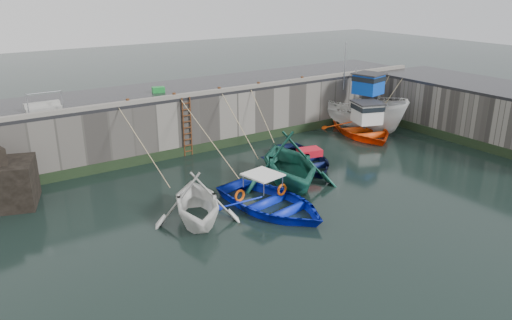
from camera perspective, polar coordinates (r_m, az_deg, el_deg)
ground at (r=20.72m, az=9.81°, el=-5.97°), size 120.00×120.00×0.00m
quay_back at (r=29.91m, az=-6.62°, el=5.31°), size 30.00×5.00×3.00m
quay_right at (r=32.70m, az=25.80°, el=4.70°), size 5.00×15.00×3.00m
road_back at (r=29.56m, az=-6.74°, el=8.27°), size 30.00×5.00×0.16m
road_right at (r=32.38m, az=26.21°, el=7.39°), size 5.00×15.00×0.16m
kerb_back at (r=27.49m, az=-4.48°, el=7.87°), size 30.00×0.30×0.20m
algae_back at (r=28.11m, az=-4.12°, el=1.79°), size 30.00×0.08×0.50m
algae_right at (r=30.91m, az=23.00°, el=1.90°), size 0.08×15.00×0.50m
ladder at (r=26.79m, az=-7.86°, el=3.75°), size 0.51×0.08×3.20m
boat_near_white at (r=19.99m, az=-6.73°, el=-6.80°), size 4.92×5.25×2.23m
boat_near_white_rope at (r=24.10m, az=-12.09°, el=-2.37°), size 0.04×5.44×3.10m
boat_near_blue at (r=20.76m, az=1.76°, el=-5.62°), size 4.75×5.97×1.11m
boat_near_blue_rope at (r=24.91m, az=-5.32°, el=-1.25°), size 0.04×6.17×3.10m
boat_near_blacktrim at (r=23.22m, az=3.74°, el=-2.81°), size 6.12×6.56×2.79m
boat_near_blacktrim_rope at (r=26.64m, az=-2.06°, el=0.24°), size 0.04×4.67×3.10m
boat_near_navy at (r=25.84m, az=5.30°, el=-0.47°), size 4.66×5.70×1.03m
boat_near_navy_rope at (r=28.52m, az=0.84°, el=1.58°), size 0.04×3.33×3.10m
boat_far_white at (r=32.59m, az=11.64°, el=5.53°), size 4.09×7.28×5.65m
boat_far_orange at (r=31.41m, az=11.99°, el=3.61°), size 5.86×6.93×4.22m
fish_crate at (r=28.01m, az=-11.10°, el=7.89°), size 0.73×0.49×0.31m
railing at (r=25.58m, az=-23.16°, el=5.67°), size 1.60×1.05×1.00m
bollard_a at (r=25.57m, az=-14.45°, el=6.49°), size 0.18×0.18×0.28m
bollard_b at (r=26.47m, az=-9.34°, el=7.29°), size 0.18×0.18×0.28m
bollard_c at (r=27.67m, az=-4.22°, el=8.03°), size 0.18×0.18×0.28m
bollard_d at (r=29.01m, az=0.29°, el=8.63°), size 0.18×0.18×0.28m
bollard_e at (r=30.88m, az=5.28°, el=9.23°), size 0.18×0.18×0.28m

